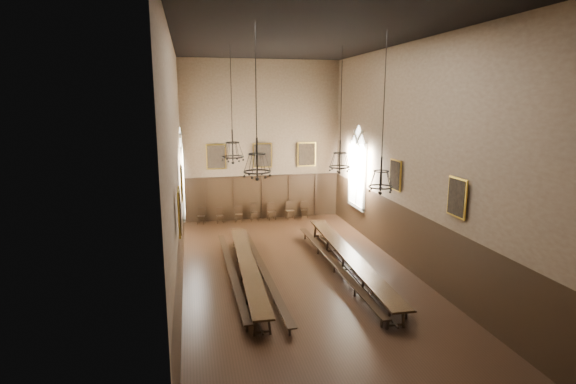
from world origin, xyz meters
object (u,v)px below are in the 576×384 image
object	(u,v)px
bench_left_inner	(263,272)
chandelier_back_right	(340,160)
bench_right_inner	(334,266)
chair_0	(201,219)
chair_6	(304,213)
chair_5	(290,214)
table_right	(348,263)
chandelier_front_left	(257,162)
bench_right_outer	(357,262)
chair_4	(272,215)
chandelier_front_right	(381,176)
chandelier_back_left	(233,150)
table_left	(248,271)
chair_1	(220,218)
chair_3	(254,216)
chair_2	(239,217)
bench_left_outer	(231,273)

from	to	relation	value
bench_left_inner	chandelier_back_right	bearing A→B (deg)	30.66
bench_right_inner	chair_0	bearing A→B (deg)	120.27
chair_6	chair_5	bearing A→B (deg)	-164.29
table_right	chandelier_front_left	world-z (taller)	chandelier_front_left
chair_5	bench_right_outer	bearing A→B (deg)	-89.47
bench_left_inner	chair_4	bearing A→B (deg)	77.48
bench_right_outer	chandelier_front_right	xyz separation A→B (m)	(-0.19, -2.43, 3.97)
chair_4	chandelier_back_left	xyz separation A→B (m)	(-2.69, -5.77, 4.42)
table_right	chair_4	bearing A→B (deg)	100.19
table_left	bench_left_inner	xyz separation A→B (m)	(0.60, 0.05, -0.09)
chair_6	chandelier_front_right	world-z (taller)	chandelier_front_right
table_left	chair_6	distance (m)	9.73
table_right	chandelier_back_right	size ratio (longest dim) A/B	1.96
bench_right_outer	chair_1	bearing A→B (deg)	121.26
chair_3	chair_2	bearing A→B (deg)	-175.25
bench_right_outer	chair_6	bearing A→B (deg)	90.49
bench_right_inner	bench_right_outer	xyz separation A→B (m)	(1.07, 0.27, -0.00)
chair_0	chair_4	world-z (taller)	chair_4
bench_right_inner	chandelier_front_right	world-z (taller)	chandelier_front_right
chair_2	chair_3	distance (m)	0.90
chair_0	chair_2	distance (m)	2.11
table_left	bench_left_inner	bearing A→B (deg)	4.69
chandelier_back_right	chandelier_front_right	xyz separation A→B (m)	(-0.05, -4.44, -0.01)
chandelier_back_left	chandelier_front_right	distance (m)	6.74
bench_left_outer	chandelier_back_left	distance (m)	5.15
chair_4	chair_6	xyz separation A→B (m)	(1.98, 0.06, -0.01)
bench_left_outer	chair_0	bearing A→B (deg)	96.30
chair_0	chandelier_front_right	bearing A→B (deg)	-47.63
bench_left_inner	chandelier_back_left	xyz separation A→B (m)	(-0.79, 2.76, 4.45)
chandelier_front_left	chandelier_front_right	bearing A→B (deg)	8.85
bench_left_outer	chair_2	world-z (taller)	chair_2
chair_1	chair_5	size ratio (longest dim) A/B	0.84
bench_left_inner	chair_6	distance (m)	9.43
table_left	chandelier_back_right	xyz separation A→B (m)	(4.40, 2.30, 3.89)
bench_left_outer	chair_3	world-z (taller)	chair_3
bench_right_outer	chandelier_back_right	distance (m)	4.45
bench_right_inner	chandelier_front_right	size ratio (longest dim) A/B	1.87
bench_right_outer	chandelier_back_right	world-z (taller)	chandelier_back_right
bench_right_inner	chandelier_back_left	distance (m)	6.40
bench_left_outer	chandelier_front_left	xyz separation A→B (m)	(0.60, -3.08, 4.70)
bench_left_outer	chair_0	world-z (taller)	chair_0
chair_5	chandelier_front_right	size ratio (longest dim) A/B	0.20
bench_right_inner	chair_5	world-z (taller)	chair_5
table_left	chair_6	bearing A→B (deg)	62.66
bench_left_inner	chair_4	xyz separation A→B (m)	(1.90, 8.53, 0.02)
chair_0	chair_6	bearing A→B (deg)	14.44
chair_0	chair_1	distance (m)	1.04
table_right	chair_5	world-z (taller)	chair_5
bench_left_outer	bench_right_outer	size ratio (longest dim) A/B	0.93
chandelier_back_right	chandelier_front_left	world-z (taller)	same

